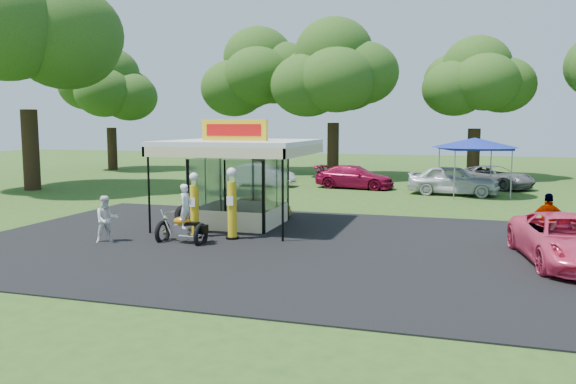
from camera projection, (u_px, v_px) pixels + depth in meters
name	position (u px, v px, depth m)	size (l,w,h in m)	color
ground	(241.00, 257.00, 16.94)	(120.00, 120.00, 0.00)	#2A4C17
asphalt_apron	(263.00, 243.00, 18.84)	(20.00, 14.00, 0.04)	black
gas_station_kiosk	(240.00, 181.00, 22.05)	(5.40, 5.40, 4.18)	white
gas_pump_left	(194.00, 207.00, 19.77)	(0.43, 0.43, 2.32)	black
gas_pump_right	(232.00, 205.00, 19.38)	(0.47, 0.47, 2.52)	black
motorcycle	(184.00, 220.00, 18.75)	(1.80, 0.94, 2.11)	black
spare_tires	(185.00, 215.00, 22.17)	(1.02, 0.63, 0.87)	black
kiosk_car	(259.00, 206.00, 24.30)	(1.13, 2.82, 0.96)	gold
pink_sedan	(568.00, 240.00, 16.00)	(2.37, 5.14, 1.43)	#F0416F
spectator_west	(107.00, 219.00, 18.96)	(0.78, 0.61, 1.61)	white
spectator_east_b	(548.00, 222.00, 17.75)	(1.08, 0.45, 1.84)	gray
bg_car_a	(261.00, 175.00, 36.42)	(1.54, 4.42, 1.46)	white
bg_car_b	(354.00, 177.00, 35.18)	(2.01, 4.95, 1.44)	maroon
bg_car_c	(453.00, 180.00, 31.86)	(2.02, 5.01, 1.71)	silver
bg_car_d	(494.00, 177.00, 35.28)	(2.35, 5.09, 1.42)	slate
tent_west	(219.00, 148.00, 32.44)	(4.16, 4.16, 2.91)	gray
tent_east	(475.00, 143.00, 31.20)	(4.67, 4.67, 3.27)	gray
oak_far_a	(110.00, 94.00, 49.09)	(8.79, 8.79, 10.41)	black
oak_far_b	(258.00, 82.00, 47.08)	(9.92, 9.92, 11.83)	black
oak_far_c	(334.00, 79.00, 42.09)	(9.90, 9.90, 11.67)	black
oak_far_d	(476.00, 90.00, 41.58)	(8.62, 8.62, 10.26)	black
oak_near	(25.00, 39.00, 33.41)	(12.57, 12.57, 14.47)	black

